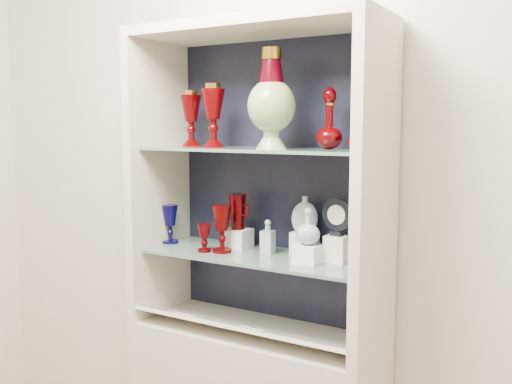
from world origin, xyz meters
The scene contains 28 objects.
wall_back centered at (0.00, 1.75, 1.40)m, with size 3.50×0.02×2.80m, color beige.
cabinet_back_panel centered at (0.00, 1.72, 1.32)m, with size 0.98×0.02×1.15m, color black.
cabinet_side_left centered at (-0.48, 1.53, 1.32)m, with size 0.04×0.40×1.15m, color beige.
cabinet_side_right centered at (0.48, 1.53, 1.32)m, with size 0.04×0.40×1.15m, color beige.
cabinet_top_cap centered at (0.00, 1.53, 1.92)m, with size 1.00×0.40×0.04m, color beige.
shelf_lower centered at (0.00, 1.55, 1.04)m, with size 0.92×0.34×0.01m, color slate.
shelf_upper centered at (0.00, 1.55, 1.46)m, with size 0.92×0.34×0.01m, color slate.
label_ledge centered at (0.00, 1.42, 0.78)m, with size 0.92×0.18×0.01m, color beige.
label_card_0 centered at (-0.24, 1.42, 0.80)m, with size 0.10×0.07×0.00m, color white.
label_card_1 centered at (0.06, 1.42, 0.80)m, with size 0.10×0.07×0.00m, color white.
pedestal_lamp_left centered at (-0.34, 1.57, 1.58)m, with size 0.09×0.09×0.23m, color #420000, non-canonical shape.
pedestal_lamp_right centered at (-0.18, 1.51, 1.59)m, with size 0.10×0.10×0.25m, color #420000, non-canonical shape.
enamel_urn centered at (0.09, 1.49, 1.65)m, with size 0.18×0.18×0.37m, color #0F4E2D, non-canonical shape.
ruby_decanter_a centered at (0.28, 1.58, 1.60)m, with size 0.10×0.10×0.25m, color #460002, non-canonical shape.
ruby_decanter_b centered at (0.44, 1.63, 1.57)m, with size 0.08×0.08×0.20m, color #460002, non-canonical shape.
lidded_bowl centered at (0.40, 1.56, 1.51)m, with size 0.07×0.07×0.08m, color #460002, non-canonical shape.
cobalt_goblet centered at (-0.44, 1.54, 1.13)m, with size 0.07×0.07×0.17m, color #05033F, non-canonical shape.
ruby_goblet_tall centered at (-0.14, 1.51, 1.14)m, with size 0.08×0.08×0.19m, color #420000, non-canonical shape.
ruby_goblet_small centered at (-0.21, 1.48, 1.11)m, with size 0.06×0.06×0.11m, color #460002, non-canonical shape.
riser_ruby_pitcher centered at (-0.13, 1.61, 1.09)m, with size 0.10×0.10×0.08m, color silver.
ruby_pitcher centered at (-0.13, 1.61, 1.20)m, with size 0.11×0.07×0.15m, color #420000, non-canonical shape.
clear_square_bottle centered at (0.03, 1.57, 1.12)m, with size 0.05×0.05×0.14m, color #94A0AB, non-canonical shape.
riser_flat_flask centered at (0.15, 1.65, 1.09)m, with size 0.09×0.09×0.09m, color silver.
flat_flask centered at (0.15, 1.65, 1.21)m, with size 0.10×0.04×0.15m, color silver, non-canonical shape.
riser_clear_round_decanter centered at (0.23, 1.51, 1.08)m, with size 0.09×0.09×0.07m, color silver.
clear_round_decanter centered at (0.23, 1.51, 1.19)m, with size 0.09×0.09×0.13m, color #94A0AB, non-canonical shape.
riser_cameo_medallion centered at (0.31, 1.59, 1.10)m, with size 0.08×0.08×0.10m, color silver.
cameo_medallion centered at (0.31, 1.59, 1.22)m, with size 0.12×0.04×0.14m, color black, non-canonical shape.
Camera 1 is at (1.12, -0.35, 1.56)m, focal length 40.00 mm.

